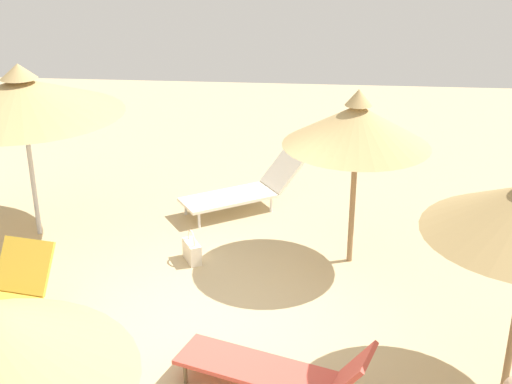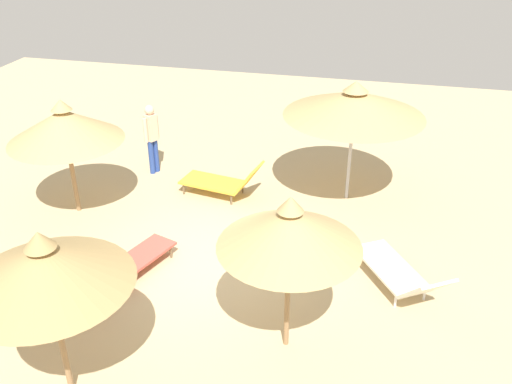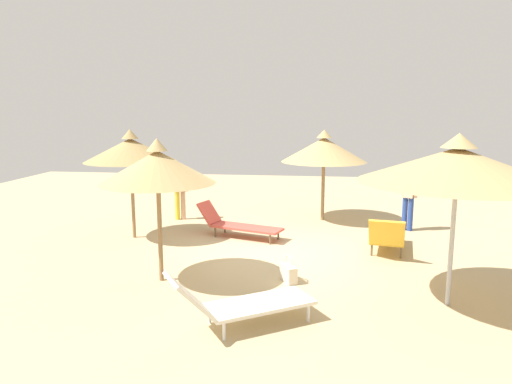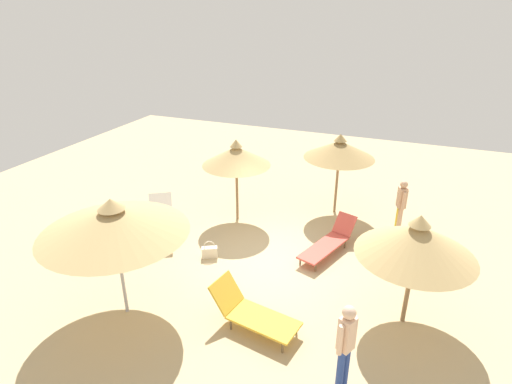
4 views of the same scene
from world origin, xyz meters
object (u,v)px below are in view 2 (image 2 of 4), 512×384
object	(u,v)px
parasol_umbrella_far_left	(64,125)
parasol_umbrella_front	(44,266)
lounge_chair_far_right	(123,266)
lounge_chair_near_left	(224,181)
parasol_umbrella_center	(355,103)
handbag	(297,250)
lounge_chair_near_right	(401,274)
parasol_umbrella_back	(290,229)
person_standing_back	(152,135)

from	to	relation	value
parasol_umbrella_far_left	parasol_umbrella_front	distance (m)	5.08
lounge_chair_far_right	lounge_chair_near_left	size ratio (longest dim) A/B	1.12
parasol_umbrella_center	handbag	world-z (taller)	parasol_umbrella_center
parasol_umbrella_center	lounge_chair_near_right	bearing A→B (deg)	20.70
lounge_chair_near_right	handbag	bearing A→B (deg)	-107.69
lounge_chair_near_right	handbag	size ratio (longest dim) A/B	4.30
parasol_umbrella_back	lounge_chair_near_right	distance (m)	2.88
parasol_umbrella_center	handbag	bearing A→B (deg)	-14.93
parasol_umbrella_center	lounge_chair_far_right	xyz separation A→B (m)	(3.95, -3.51, -1.89)
lounge_chair_near_right	handbag	world-z (taller)	lounge_chair_near_right
parasol_umbrella_center	person_standing_back	xyz separation A→B (m)	(-0.22, -4.68, -1.24)
parasol_umbrella_front	lounge_chair_near_right	distance (m)	5.69
parasol_umbrella_far_left	lounge_chair_near_left	xyz separation A→B (m)	(-1.34, 2.88, -1.57)
parasol_umbrella_center	parasol_umbrella_front	bearing A→B (deg)	-26.31
parasol_umbrella_far_left	person_standing_back	distance (m)	2.49
lounge_chair_far_right	person_standing_back	world-z (taller)	person_standing_back
parasol_umbrella_front	parasol_umbrella_far_left	bearing A→B (deg)	-151.86
parasol_umbrella_back	parasol_umbrella_front	xyz separation A→B (m)	(1.57, -2.69, 0.04)
parasol_umbrella_far_left	lounge_chair_near_left	size ratio (longest dim) A/B	1.29
parasol_umbrella_far_left	lounge_chair_near_left	bearing A→B (deg)	114.93
parasol_umbrella_far_left	person_standing_back	world-z (taller)	parasol_umbrella_far_left
parasol_umbrella_far_left	lounge_chair_far_right	world-z (taller)	parasol_umbrella_far_left
lounge_chair_near_left	person_standing_back	xyz separation A→B (m)	(-0.78, -2.00, 0.60)
parasol_umbrella_center	parasol_umbrella_front	world-z (taller)	parasol_umbrella_center
parasol_umbrella_far_left	lounge_chair_near_right	distance (m)	7.03
parasol_umbrella_front	person_standing_back	size ratio (longest dim) A/B	1.50
parasol_umbrella_far_left	handbag	world-z (taller)	parasol_umbrella_far_left
lounge_chair_far_right	lounge_chair_near_right	size ratio (longest dim) A/B	1.03
parasol_umbrella_far_left	lounge_chair_near_right	bearing A→B (deg)	79.60
parasol_umbrella_far_left	parasol_umbrella_front	xyz separation A→B (m)	(4.48, 2.40, 0.15)
parasol_umbrella_back	person_standing_back	world-z (taller)	parasol_umbrella_back
parasol_umbrella_far_left	person_standing_back	xyz separation A→B (m)	(-2.11, 0.88, -0.97)
parasol_umbrella_front	lounge_chair_far_right	bearing A→B (deg)	-171.63
parasol_umbrella_front	parasol_umbrella_back	bearing A→B (deg)	120.27
lounge_chair_near_left	lounge_chair_near_right	world-z (taller)	lounge_chair_near_left
parasol_umbrella_back	parasol_umbrella_center	world-z (taller)	parasol_umbrella_center
lounge_chair_far_right	person_standing_back	bearing A→B (deg)	-164.40
lounge_chair_far_right	handbag	distance (m)	3.17
parasol_umbrella_back	lounge_chair_near_left	world-z (taller)	parasol_umbrella_back
parasol_umbrella_far_left	parasol_umbrella_front	bearing A→B (deg)	28.14
parasol_umbrella_far_left	lounge_chair_far_right	distance (m)	3.32
parasol_umbrella_far_left	parasol_umbrella_front	size ratio (longest dim) A/B	0.97
parasol_umbrella_front	lounge_chair_near_right	world-z (taller)	parasol_umbrella_front
parasol_umbrella_center	lounge_chair_near_right	world-z (taller)	parasol_umbrella_center
parasol_umbrella_back	lounge_chair_near_left	xyz separation A→B (m)	(-4.25, -2.21, -1.67)
parasol_umbrella_far_left	handbag	bearing A→B (deg)	82.49
parasol_umbrella_back	lounge_chair_near_right	bearing A→B (deg)	135.47
lounge_chair_far_right	lounge_chair_near_left	bearing A→B (deg)	166.12
parasol_umbrella_front	lounge_chair_near_right	xyz separation A→B (m)	(-3.25, 4.34, -1.72)
lounge_chair_near_right	handbag	xyz separation A→B (m)	(-0.59, -1.86, -0.21)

